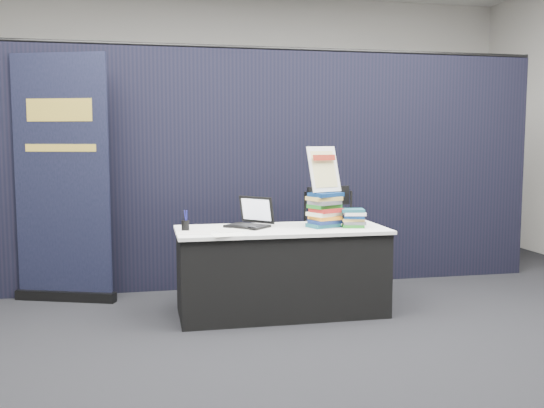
% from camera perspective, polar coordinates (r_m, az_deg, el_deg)
% --- Properties ---
extents(floor, '(8.00, 8.00, 0.00)m').
position_cam_1_polar(floor, '(4.85, 2.34, -11.99)').
color(floor, black).
rests_on(floor, ground).
extents(wall_back, '(8.00, 0.02, 3.50)m').
position_cam_1_polar(wall_back, '(8.55, -4.24, 7.66)').
color(wall_back, beige).
rests_on(wall_back, floor).
extents(drape_partition, '(6.00, 0.08, 2.40)m').
position_cam_1_polar(drape_partition, '(6.19, -1.25, 3.23)').
color(drape_partition, black).
rests_on(drape_partition, floor).
extents(display_table, '(1.80, 0.75, 0.75)m').
position_cam_1_polar(display_table, '(5.27, 0.88, -6.30)').
color(display_table, black).
rests_on(display_table, floor).
extents(laptop, '(0.41, 0.47, 0.26)m').
position_cam_1_polar(laptop, '(5.28, -2.44, -1.49)').
color(laptop, black).
rests_on(laptop, display_table).
extents(mouse, '(0.09, 0.12, 0.03)m').
position_cam_1_polar(mouse, '(5.10, -1.89, -2.27)').
color(mouse, black).
rests_on(mouse, display_table).
extents(brochure_left, '(0.31, 0.24, 0.00)m').
position_cam_1_polar(brochure_left, '(4.98, -7.35, -2.69)').
color(brochure_left, silver).
rests_on(brochure_left, display_table).
extents(brochure_mid, '(0.28, 0.22, 0.00)m').
position_cam_1_polar(brochure_mid, '(4.84, -4.14, -2.91)').
color(brochure_mid, white).
rests_on(brochure_mid, display_table).
extents(brochure_right, '(0.34, 0.29, 0.00)m').
position_cam_1_polar(brochure_right, '(5.08, -3.77, -2.48)').
color(brochure_right, silver).
rests_on(brochure_right, display_table).
extents(pen_cup, '(0.07, 0.07, 0.08)m').
position_cam_1_polar(pen_cup, '(5.12, -8.16, -2.00)').
color(pen_cup, black).
rests_on(pen_cup, display_table).
extents(book_stack_tall, '(0.30, 0.27, 0.30)m').
position_cam_1_polar(book_stack_tall, '(5.25, 4.97, -0.56)').
color(book_stack_tall, '#18505B').
rests_on(book_stack_tall, display_table).
extents(book_stack_short, '(0.22, 0.18, 0.16)m').
position_cam_1_polar(book_stack_short, '(5.29, 7.66, -1.32)').
color(book_stack_short, '#1C6A1D').
rests_on(book_stack_short, display_table).
extents(info_sign, '(0.32, 0.22, 0.41)m').
position_cam_1_polar(info_sign, '(5.25, 4.91, 3.23)').
color(info_sign, black).
rests_on(info_sign, book_stack_tall).
extents(pullup_banner, '(0.95, 0.43, 2.29)m').
position_cam_1_polar(pullup_banner, '(5.92, -19.14, 0.99)').
color(pullup_banner, black).
rests_on(pullup_banner, floor).
extents(stacking_chair, '(0.59, 0.60, 1.06)m').
position_cam_1_polar(stacking_chair, '(5.68, 5.85, -3.24)').
color(stacking_chair, black).
rests_on(stacking_chair, floor).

